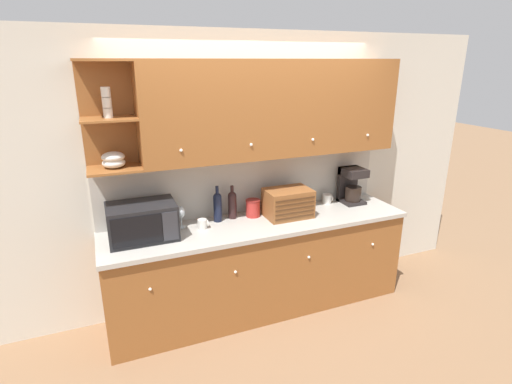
# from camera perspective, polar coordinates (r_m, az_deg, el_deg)

# --- Properties ---
(ground_plane) EXTENTS (24.00, 24.00, 0.00)m
(ground_plane) POSITION_cam_1_polar(r_m,az_deg,el_deg) (4.39, -1.10, -13.87)
(ground_plane) COLOR #896647
(wall_back) EXTENTS (5.24, 0.06, 2.60)m
(wall_back) POSITION_cam_1_polar(r_m,az_deg,el_deg) (3.88, -1.38, 2.82)
(wall_back) COLOR beige
(wall_back) RESTS_ON ground_plane
(counter_unit) EXTENTS (2.86, 0.65, 0.91)m
(counter_unit) POSITION_cam_1_polar(r_m,az_deg,el_deg) (3.91, 0.53, -10.45)
(counter_unit) COLOR #935628
(counter_unit) RESTS_ON ground_plane
(backsplash_panel) EXTENTS (2.84, 0.01, 0.58)m
(backsplash_panel) POSITION_cam_1_polar(r_m,az_deg,el_deg) (3.88, -1.18, 1.32)
(backsplash_panel) COLOR #B7B2A8
(backsplash_panel) RESTS_ON counter_unit
(upper_cabinets) EXTENTS (2.84, 0.35, 0.85)m
(upper_cabinets) POSITION_cam_1_polar(r_m,az_deg,el_deg) (3.65, 2.19, 11.75)
(upper_cabinets) COLOR #935628
(upper_cabinets) RESTS_ON backsplash_panel
(microwave) EXTENTS (0.55, 0.38, 0.30)m
(microwave) POSITION_cam_1_polar(r_m,az_deg,el_deg) (3.45, -15.95, -4.08)
(microwave) COLOR black
(microwave) RESTS_ON counter_unit
(wine_glass) EXTENTS (0.07, 0.07, 0.20)m
(wine_glass) POSITION_cam_1_polar(r_m,az_deg,el_deg) (3.61, -10.71, -2.99)
(wine_glass) COLOR silver
(wine_glass) RESTS_ON counter_unit
(mug_blue_second) EXTENTS (0.09, 0.08, 0.09)m
(mug_blue_second) POSITION_cam_1_polar(r_m,az_deg,el_deg) (3.58, -7.63, -4.55)
(mug_blue_second) COLOR silver
(mug_blue_second) RESTS_ON counter_unit
(wine_bottle) EXTENTS (0.08, 0.08, 0.34)m
(wine_bottle) POSITION_cam_1_polar(r_m,az_deg,el_deg) (3.69, -5.51, -1.95)
(wine_bottle) COLOR black
(wine_bottle) RESTS_ON counter_unit
(second_wine_bottle) EXTENTS (0.08, 0.08, 0.32)m
(second_wine_bottle) POSITION_cam_1_polar(r_m,az_deg,el_deg) (3.75, -3.41, -1.66)
(second_wine_bottle) COLOR black
(second_wine_bottle) RESTS_ON counter_unit
(storage_canister) EXTENTS (0.14, 0.14, 0.17)m
(storage_canister) POSITION_cam_1_polar(r_m,az_deg,el_deg) (3.81, -0.43, -2.30)
(storage_canister) COLOR #B22D28
(storage_canister) RESTS_ON counter_unit
(bread_box) EXTENTS (0.43, 0.30, 0.27)m
(bread_box) POSITION_cam_1_polar(r_m,az_deg,el_deg) (3.80, 4.59, -1.58)
(bread_box) COLOR brown
(bread_box) RESTS_ON counter_unit
(mug_patterned_third) EXTENTS (0.10, 0.09, 0.10)m
(mug_patterned_third) POSITION_cam_1_polar(r_m,az_deg,el_deg) (4.14, 7.26, -1.21)
(mug_patterned_third) COLOR #4C845B
(mug_patterned_third) RESTS_ON counter_unit
(mug) EXTENTS (0.11, 0.09, 0.10)m
(mug) POSITION_cam_1_polar(r_m,az_deg,el_deg) (4.24, 10.12, -0.94)
(mug) COLOR silver
(mug) RESTS_ON counter_unit
(coffee_maker) EXTENTS (0.22, 0.24, 0.37)m
(coffee_maker) POSITION_cam_1_polar(r_m,az_deg,el_deg) (4.28, 13.45, 0.99)
(coffee_maker) COLOR black
(coffee_maker) RESTS_ON counter_unit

